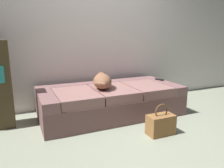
# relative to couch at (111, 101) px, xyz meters

# --- Properties ---
(ground_plane) EXTENTS (10.00, 10.00, 0.00)m
(ground_plane) POSITION_rel_couch_xyz_m (0.00, -0.95, -0.21)
(ground_plane) COLOR gray
(back_wall) EXTENTS (6.40, 0.10, 2.80)m
(back_wall) POSITION_rel_couch_xyz_m (0.00, 0.65, 1.19)
(back_wall) COLOR silver
(back_wall) RESTS_ON ground
(couch) EXTENTS (2.02, 0.95, 0.43)m
(couch) POSITION_rel_couch_xyz_m (0.00, 0.00, 0.00)
(couch) COLOR brown
(couch) RESTS_ON ground
(dog_tan) EXTENTS (0.37, 0.59, 0.21)m
(dog_tan) POSITION_rel_couch_xyz_m (-0.13, -0.01, 0.32)
(dog_tan) COLOR #8C5C42
(dog_tan) RESTS_ON couch
(tv_remote) EXTENTS (0.09, 0.16, 0.02)m
(tv_remote) POSITION_rel_couch_xyz_m (0.92, 0.09, 0.22)
(tv_remote) COLOR black
(tv_remote) RESTS_ON couch
(handbag) EXTENTS (0.32, 0.18, 0.38)m
(handbag) POSITION_rel_couch_xyz_m (0.28, -0.85, -0.09)
(handbag) COLOR olive
(handbag) RESTS_ON ground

